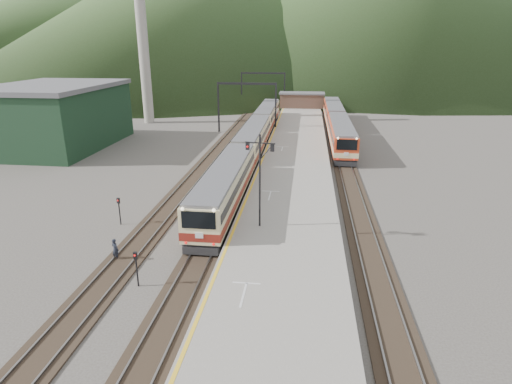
# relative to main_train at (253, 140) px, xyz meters

# --- Properties ---
(track_main) EXTENTS (2.60, 200.00, 0.23)m
(track_main) POSITION_rel_main_train_xyz_m (0.00, -0.44, -1.88)
(track_main) COLOR black
(track_main) RESTS_ON ground
(track_far) EXTENTS (2.60, 200.00, 0.23)m
(track_far) POSITION_rel_main_train_xyz_m (-5.00, -0.44, -1.88)
(track_far) COLOR black
(track_far) RESTS_ON ground
(track_second) EXTENTS (2.60, 200.00, 0.23)m
(track_second) POSITION_rel_main_train_xyz_m (11.50, -0.44, -1.88)
(track_second) COLOR black
(track_second) RESTS_ON ground
(platform) EXTENTS (8.00, 100.00, 1.00)m
(platform) POSITION_rel_main_train_xyz_m (5.60, -2.44, -1.45)
(platform) COLOR gray
(platform) RESTS_ON ground
(gantry_near) EXTENTS (9.55, 0.25, 8.00)m
(gantry_near) POSITION_rel_main_train_xyz_m (-2.85, 14.56, 3.64)
(gantry_near) COLOR black
(gantry_near) RESTS_ON ground
(gantry_far) EXTENTS (9.55, 0.25, 8.00)m
(gantry_far) POSITION_rel_main_train_xyz_m (-2.85, 39.56, 3.64)
(gantry_far) COLOR black
(gantry_far) RESTS_ON ground
(warehouse) EXTENTS (14.50, 20.50, 8.60)m
(warehouse) POSITION_rel_main_train_xyz_m (-28.00, 1.56, 2.37)
(warehouse) COLOR black
(warehouse) RESTS_ON ground
(smokestack) EXTENTS (1.80, 1.80, 30.00)m
(smokestack) POSITION_rel_main_train_xyz_m (-22.00, 21.56, 13.05)
(smokestack) COLOR #9E998E
(smokestack) RESTS_ON ground
(station_shed) EXTENTS (9.40, 4.40, 3.10)m
(station_shed) POSITION_rel_main_train_xyz_m (5.60, 37.56, 0.62)
(station_shed) COLOR #50382D
(station_shed) RESTS_ON platform
(hill_a) EXTENTS (180.00, 180.00, 60.00)m
(hill_a) POSITION_rel_main_train_xyz_m (-40.00, 149.56, 28.05)
(hill_a) COLOR #344E21
(hill_a) RESTS_ON ground
(hill_d) EXTENTS (200.00, 200.00, 55.00)m
(hill_d) POSITION_rel_main_train_xyz_m (-120.00, 199.56, 25.55)
(hill_d) COLOR #344E21
(hill_d) RESTS_ON ground
(main_train) EXTENTS (2.81, 57.70, 3.43)m
(main_train) POSITION_rel_main_train_xyz_m (0.00, 0.00, 0.00)
(main_train) COLOR beige
(main_train) RESTS_ON track_main
(second_train) EXTENTS (2.85, 38.81, 3.48)m
(second_train) POSITION_rel_main_train_xyz_m (11.50, 14.15, 0.02)
(second_train) COLOR red
(second_train) RESTS_ON track_second
(signal_mast) EXTENTS (2.18, 0.52, 6.88)m
(signal_mast) POSITION_rel_main_train_xyz_m (3.64, -25.14, 3.25)
(signal_mast) COLOR black
(signal_mast) RESTS_ON platform
(short_signal_a) EXTENTS (0.24, 0.19, 2.27)m
(short_signal_a) POSITION_rel_main_train_xyz_m (-2.87, -32.70, -0.48)
(short_signal_a) COLOR black
(short_signal_a) RESTS_ON ground
(short_signal_b) EXTENTS (0.26, 0.22, 2.27)m
(short_signal_b) POSITION_rel_main_train_xyz_m (-2.36, -12.63, -0.48)
(short_signal_b) COLOR black
(short_signal_b) RESTS_ON ground
(short_signal_c) EXTENTS (0.26, 0.23, 2.27)m
(short_signal_c) POSITION_rel_main_train_xyz_m (-7.77, -23.95, -0.48)
(short_signal_c) COLOR black
(short_signal_c) RESTS_ON ground
(worker) EXTENTS (0.67, 0.57, 1.56)m
(worker) POSITION_rel_main_train_xyz_m (-5.60, -29.70, -1.17)
(worker) COLOR black
(worker) RESTS_ON ground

